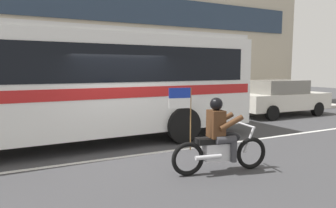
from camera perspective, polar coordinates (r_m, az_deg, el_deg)
ground_plane at (r=8.19m, az=-8.44°, el=-8.60°), size 60.00×60.00×0.00m
sidewalk_curb at (r=13.03m, az=-15.41°, el=-2.77°), size 28.00×3.80×0.15m
lane_center_stripe at (r=7.65m, az=-7.03°, el=-9.66°), size 26.60×0.14×0.01m
transit_bus at (r=8.81m, az=-18.75°, el=4.59°), size 11.19×2.94×3.22m
motorcycle_with_rider at (r=6.37m, az=9.73°, el=-6.84°), size 2.17×0.70×1.78m
parked_sedan_curbside at (r=14.85m, az=20.39°, el=1.19°), size 4.54×1.91×1.64m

